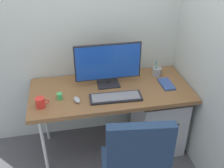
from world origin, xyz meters
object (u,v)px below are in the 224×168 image
(keyboard, at_px, (116,97))
(coffee_mug, at_px, (40,103))
(pen_holder, at_px, (157,72))
(notebook, at_px, (166,84))
(mouse, at_px, (77,100))
(filing_cabinet, at_px, (158,120))
(desk_clamp_accessory, at_px, (60,96))
(monitor, at_px, (108,63))

(keyboard, xyz_separation_m, coffee_mug, (-0.67, -0.00, 0.03))
(pen_holder, relative_size, notebook, 0.80)
(mouse, distance_m, pen_holder, 0.92)
(notebook, bearing_deg, coffee_mug, -174.38)
(keyboard, relative_size, pen_holder, 2.75)
(pen_holder, relative_size, coffee_mug, 1.48)
(filing_cabinet, height_order, mouse, mouse)
(notebook, xyz_separation_m, desk_clamp_accessory, (-1.04, -0.05, 0.02))
(mouse, xyz_separation_m, coffee_mug, (-0.31, -0.02, 0.03))
(desk_clamp_accessory, bearing_deg, mouse, -25.06)
(coffee_mug, relative_size, desk_clamp_accessory, 1.97)
(mouse, xyz_separation_m, pen_holder, (0.86, 0.32, 0.03))
(coffee_mug, bearing_deg, filing_cabinet, 6.12)
(monitor, distance_m, notebook, 0.62)
(mouse, height_order, pen_holder, pen_holder)
(coffee_mug, bearing_deg, desk_clamp_accessory, 29.41)
(monitor, distance_m, desk_clamp_accessory, 0.55)
(monitor, distance_m, mouse, 0.46)
(monitor, bearing_deg, filing_cabinet, -15.60)
(pen_holder, distance_m, coffee_mug, 1.22)
(keyboard, distance_m, mouse, 0.35)
(monitor, height_order, keyboard, monitor)
(coffee_mug, bearing_deg, monitor, 22.47)
(mouse, bearing_deg, desk_clamp_accessory, 138.37)
(notebook, bearing_deg, filing_cabinet, -165.36)
(monitor, bearing_deg, mouse, -143.58)
(coffee_mug, height_order, desk_clamp_accessory, coffee_mug)
(filing_cabinet, bearing_deg, keyboard, -166.14)
(coffee_mug, xyz_separation_m, desk_clamp_accessory, (0.17, 0.09, -0.02))
(desk_clamp_accessory, bearing_deg, coffee_mug, -150.59)
(mouse, bearing_deg, keyboard, -19.73)
(keyboard, distance_m, notebook, 0.56)
(filing_cabinet, height_order, coffee_mug, coffee_mug)
(filing_cabinet, bearing_deg, coffee_mug, -173.88)
(mouse, distance_m, notebook, 0.90)
(filing_cabinet, height_order, pen_holder, pen_holder)
(notebook, bearing_deg, mouse, -173.56)
(notebook, relative_size, coffee_mug, 1.85)
(mouse, height_order, desk_clamp_accessory, desk_clamp_accessory)
(mouse, height_order, notebook, mouse)
(notebook, distance_m, coffee_mug, 1.22)
(filing_cabinet, bearing_deg, monitor, 164.40)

